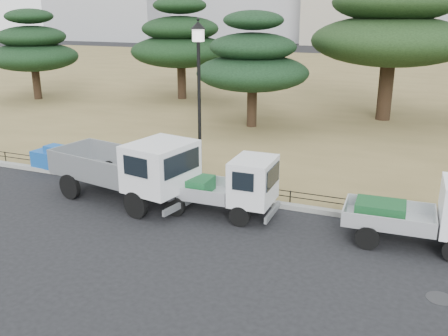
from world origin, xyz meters
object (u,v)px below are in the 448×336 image
at_px(truck_kei_rear, 427,213).
at_px(tarp_pile, 52,157).
at_px(truck_kei_front, 226,186).
at_px(truck_large, 129,166).
at_px(street_lamp, 199,79).

bearing_deg(truck_kei_rear, tarp_pile, 171.15).
bearing_deg(truck_kei_front, truck_large, -177.71).
distance_m(truck_large, truck_kei_rear, 9.10).
height_order(truck_large, truck_kei_front, truck_large).
bearing_deg(street_lamp, truck_large, -136.41).
bearing_deg(street_lamp, truck_kei_rear, -11.42).
distance_m(truck_large, tarp_pile, 5.08).
relative_size(truck_kei_rear, street_lamp, 0.66).
height_order(truck_large, truck_kei_rear, truck_large).
distance_m(street_lamp, tarp_pile, 7.33).
xyz_separation_m(truck_kei_front, tarp_pile, (-8.05, 1.55, -0.43)).
height_order(truck_kei_front, truck_kei_rear, truck_kei_rear).
xyz_separation_m(truck_kei_rear, street_lamp, (-7.33, 1.48, 2.98)).
bearing_deg(truck_kei_front, tarp_pile, 168.03).
height_order(truck_large, tarp_pile, truck_large).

